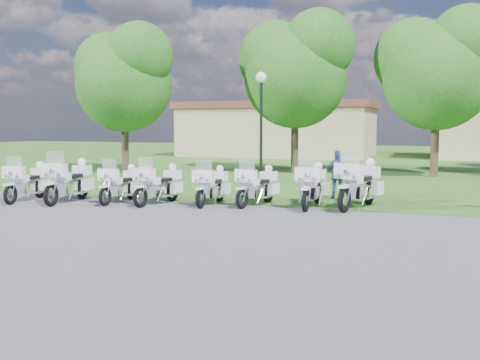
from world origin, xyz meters
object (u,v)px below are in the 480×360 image
(motorcycle_0, at_px, (28,181))
(motorcycle_4, at_px, (212,185))
(motorcycle_7, at_px, (360,183))
(motorcycle_1, at_px, (70,180))
(bystander_c, at_px, (338,175))
(motorcycle_2, at_px, (121,184))
(motorcycle_5, at_px, (258,185))
(motorcycle_6, at_px, (313,185))
(lamp_post, at_px, (261,100))
(motorcycle_3, at_px, (159,184))

(motorcycle_0, height_order, motorcycle_4, motorcycle_0)
(motorcycle_0, distance_m, motorcycle_7, 10.35)
(motorcycle_1, xyz_separation_m, bystander_c, (7.80, 3.46, 0.11))
(motorcycle_2, height_order, bystander_c, bystander_c)
(bystander_c, bearing_deg, motorcycle_7, 102.77)
(motorcycle_0, distance_m, motorcycle_5, 7.36)
(motorcycle_0, height_order, motorcycle_6, motorcycle_6)
(motorcycle_6, distance_m, bystander_c, 1.94)
(bystander_c, bearing_deg, lamp_post, -60.14)
(motorcycle_1, bearing_deg, bystander_c, -162.01)
(motorcycle_1, bearing_deg, motorcycle_3, -173.52)
(motorcycle_0, bearing_deg, motorcycle_3, -177.40)
(motorcycle_3, xyz_separation_m, lamp_post, (1.24, 6.29, 2.77))
(motorcycle_2, bearing_deg, motorcycle_5, -168.34)
(motorcycle_4, bearing_deg, motorcycle_5, -166.37)
(motorcycle_1, relative_size, bystander_c, 1.52)
(motorcycle_6, relative_size, bystander_c, 1.47)
(motorcycle_2, bearing_deg, motorcycle_4, -169.34)
(motorcycle_6, bearing_deg, motorcycle_1, 11.23)
(motorcycle_3, distance_m, lamp_post, 6.98)
(motorcycle_1, height_order, motorcycle_4, motorcycle_1)
(motorcycle_7, bearing_deg, motorcycle_5, 24.70)
(motorcycle_2, xyz_separation_m, bystander_c, (6.25, 2.98, 0.21))
(motorcycle_1, bearing_deg, motorcycle_6, -173.97)
(motorcycle_5, distance_m, motorcycle_7, 2.99)
(motorcycle_5, relative_size, bystander_c, 1.33)
(motorcycle_5, xyz_separation_m, motorcycle_7, (2.94, 0.54, 0.12))
(motorcycle_0, bearing_deg, motorcycle_7, -176.66)
(motorcycle_0, bearing_deg, bystander_c, -166.86)
(motorcycle_3, height_order, motorcycle_6, motorcycle_6)
(motorcycle_6, relative_size, lamp_post, 0.52)
(motorcycle_4, distance_m, motorcycle_7, 4.38)
(motorcycle_0, height_order, motorcycle_5, motorcycle_0)
(motorcycle_4, distance_m, motorcycle_5, 1.39)
(motorcycle_0, distance_m, lamp_post, 9.42)
(motorcycle_0, xyz_separation_m, motorcycle_1, (1.44, 0.22, 0.06))
(motorcycle_5, height_order, motorcycle_7, motorcycle_7)
(motorcycle_7, bearing_deg, motorcycle_6, 29.54)
(motorcycle_1, distance_m, motorcycle_7, 8.90)
(motorcycle_6, bearing_deg, motorcycle_7, -165.58)
(lamp_post, bearing_deg, motorcycle_3, -101.15)
(motorcycle_5, relative_size, lamp_post, 0.47)
(motorcycle_3, xyz_separation_m, motorcycle_7, (5.86, 1.29, 0.11))
(motorcycle_1, relative_size, lamp_post, 0.54)
(motorcycle_0, bearing_deg, lamp_post, -136.24)
(motorcycle_3, bearing_deg, bystander_c, -141.60)
(motorcycle_0, distance_m, motorcycle_2, 3.07)
(motorcycle_0, bearing_deg, motorcycle_4, -176.39)
(lamp_post, bearing_deg, motorcycle_7, -47.21)
(motorcycle_4, height_order, motorcycle_6, motorcycle_6)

